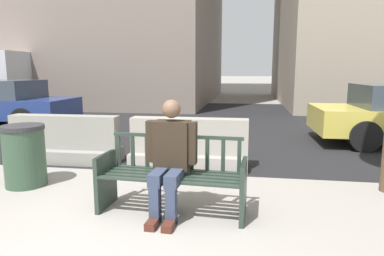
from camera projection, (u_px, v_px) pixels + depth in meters
name	position (u px, v px, depth m)	size (l,w,h in m)	color
street_asphalt	(206.00, 120.00, 11.39)	(120.00, 12.00, 0.01)	black
street_bench	(172.00, 179.00, 3.95)	(1.72, 0.62, 0.88)	#28382D
seated_person	(170.00, 156.00, 3.85)	(0.59, 0.74, 1.31)	#2D2319
jersey_barrier_centre	(189.00, 147.00, 5.86)	(2.00, 0.68, 0.84)	#9E998E
jersey_barrier_left	(65.00, 143.00, 6.22)	(2.01, 0.70, 0.84)	gray
car_sedan_mid	(0.00, 103.00, 10.25)	(4.45, 1.99, 1.35)	navy
trash_bin	(25.00, 155.00, 4.87)	(0.59, 0.59, 0.88)	#334C38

